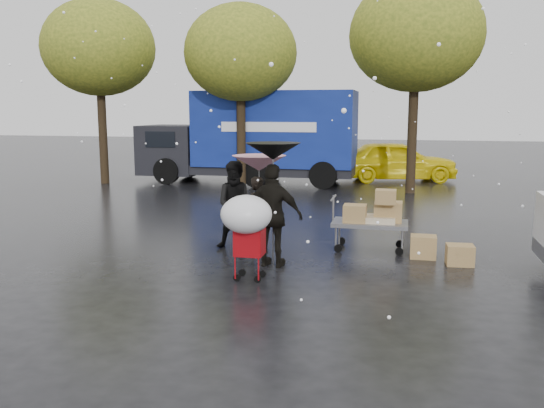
% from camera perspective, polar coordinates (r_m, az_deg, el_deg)
% --- Properties ---
extents(ground, '(90.00, 90.00, 0.00)m').
position_cam_1_polar(ground, '(10.72, 0.19, -5.96)').
color(ground, black).
rests_on(ground, ground).
extents(person_pink, '(0.58, 0.66, 1.53)m').
position_cam_1_polar(person_pink, '(11.37, -1.27, -1.11)').
color(person_pink, black).
rests_on(person_pink, ground).
extents(person_middle, '(1.02, 0.88, 1.80)m').
position_cam_1_polar(person_middle, '(11.75, -3.49, -0.11)').
color(person_middle, black).
rests_on(person_middle, ground).
extents(person_black, '(1.15, 0.58, 1.88)m').
position_cam_1_polar(person_black, '(10.36, 0.11, -1.16)').
color(person_black, black).
rests_on(person_black, ground).
extents(umbrella_pink, '(1.05, 1.05, 1.95)m').
position_cam_1_polar(umbrella_pink, '(11.23, -1.29, 4.05)').
color(umbrella_pink, '#4C4C4C').
rests_on(umbrella_pink, ground).
extents(umbrella_black, '(0.99, 0.99, 2.25)m').
position_cam_1_polar(umbrella_black, '(10.21, 0.11, 5.23)').
color(umbrella_black, '#4C4C4C').
rests_on(umbrella_black, ground).
extents(vendor_cart, '(1.52, 0.80, 1.27)m').
position_cam_1_polar(vendor_cart, '(11.76, 10.10, -1.10)').
color(vendor_cart, slate).
rests_on(vendor_cart, ground).
extents(shopping_cart, '(0.84, 0.84, 1.46)m').
position_cam_1_polar(shopping_cart, '(9.39, -2.51, -1.50)').
color(shopping_cart, '#A80910').
rests_on(shopping_cart, ground).
extents(blue_truck, '(8.30, 2.60, 3.50)m').
position_cam_1_polar(blue_truck, '(22.23, -1.74, 6.61)').
color(blue_truck, navy).
rests_on(blue_truck, ground).
extents(box_ground_near, '(0.49, 0.39, 0.44)m').
position_cam_1_polar(box_ground_near, '(11.47, 14.75, -4.12)').
color(box_ground_near, '#996E42').
rests_on(box_ground_near, ground).
extents(box_ground_far, '(0.51, 0.41, 0.38)m').
position_cam_1_polar(box_ground_far, '(11.16, 18.11, -4.82)').
color(box_ground_far, '#996E42').
rests_on(box_ground_far, ground).
extents(yellow_taxi, '(5.04, 2.94, 1.61)m').
position_cam_1_polar(yellow_taxi, '(23.40, 12.17, 4.21)').
color(yellow_taxi, yellow).
rests_on(yellow_taxi, ground).
extents(tree_row, '(21.60, 4.40, 7.12)m').
position_cam_1_polar(tree_row, '(20.38, 5.39, 15.51)').
color(tree_row, black).
rests_on(tree_row, ground).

